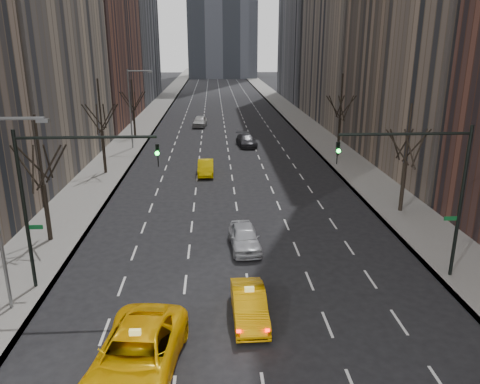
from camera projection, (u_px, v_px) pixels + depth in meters
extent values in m
cube|color=slate|center=(151.00, 117.00, 78.85)|extent=(4.50, 320.00, 0.15)
cube|color=slate|center=(294.00, 116.00, 80.17)|extent=(4.50, 320.00, 0.15)
cylinder|color=black|center=(47.00, 213.00, 28.83)|extent=(0.28, 0.28, 3.57)
cylinder|color=black|center=(39.00, 151.00, 27.64)|extent=(0.16, 0.16, 4.25)
cylinder|color=black|center=(48.00, 162.00, 28.73)|extent=(0.42, 1.80, 2.52)
cylinder|color=black|center=(56.00, 164.00, 28.24)|extent=(1.74, 0.72, 2.52)
cylinder|color=black|center=(49.00, 167.00, 27.42)|extent=(1.46, 1.25, 2.52)
cylinder|color=black|center=(33.00, 169.00, 27.10)|extent=(0.42, 1.80, 2.52)
cylinder|color=black|center=(25.00, 167.00, 27.59)|extent=(1.74, 0.72, 2.52)
cylinder|color=black|center=(33.00, 163.00, 28.40)|extent=(1.46, 1.25, 2.52)
cylinder|color=black|center=(104.00, 152.00, 43.98)|extent=(0.28, 0.28, 3.99)
cylinder|color=black|center=(100.00, 105.00, 42.66)|extent=(0.16, 0.16, 4.75)
cylinder|color=black|center=(105.00, 116.00, 43.82)|extent=(0.42, 1.80, 2.52)
cylinder|color=black|center=(110.00, 117.00, 43.33)|extent=(1.74, 0.72, 2.52)
cylinder|color=black|center=(107.00, 119.00, 42.52)|extent=(1.46, 1.25, 2.52)
cylinder|color=black|center=(97.00, 119.00, 42.19)|extent=(0.42, 1.80, 2.52)
cylinder|color=black|center=(91.00, 118.00, 42.68)|extent=(1.74, 0.72, 2.52)
cylinder|color=black|center=(95.00, 117.00, 43.50)|extent=(1.46, 1.25, 2.52)
cylinder|color=black|center=(134.00, 124.00, 61.20)|extent=(0.28, 0.28, 3.36)
cylinder|color=black|center=(132.00, 95.00, 60.09)|extent=(0.16, 0.16, 4.00)
cylinder|color=black|center=(135.00, 101.00, 61.14)|extent=(0.42, 1.80, 2.52)
cylinder|color=black|center=(140.00, 101.00, 60.65)|extent=(1.74, 0.72, 2.52)
cylinder|color=black|center=(137.00, 102.00, 59.83)|extent=(1.46, 1.25, 2.52)
cylinder|color=black|center=(131.00, 102.00, 59.51)|extent=(0.42, 1.80, 2.52)
cylinder|color=black|center=(126.00, 102.00, 60.00)|extent=(1.74, 0.72, 2.52)
cylinder|color=black|center=(128.00, 101.00, 60.81)|extent=(1.46, 1.25, 2.52)
cylinder|color=black|center=(403.00, 187.00, 33.93)|extent=(0.28, 0.28, 3.57)
cylinder|color=black|center=(408.00, 134.00, 32.75)|extent=(0.16, 0.16, 4.25)
cylinder|color=black|center=(404.00, 144.00, 33.83)|extent=(0.42, 1.80, 2.52)
cylinder|color=black|center=(417.00, 145.00, 33.34)|extent=(1.74, 0.72, 2.52)
cylinder|color=black|center=(419.00, 148.00, 32.53)|extent=(1.46, 1.25, 2.52)
cylinder|color=black|center=(410.00, 149.00, 32.20)|extent=(0.42, 1.80, 2.52)
cylinder|color=black|center=(397.00, 147.00, 32.69)|extent=(1.74, 0.72, 2.52)
cylinder|color=black|center=(395.00, 145.00, 33.51)|extent=(1.46, 1.25, 2.52)
cylinder|color=black|center=(339.00, 137.00, 50.99)|extent=(0.28, 0.28, 3.99)
cylinder|color=black|center=(341.00, 96.00, 49.67)|extent=(0.16, 0.16, 4.75)
cylinder|color=black|center=(340.00, 106.00, 50.83)|extent=(0.42, 1.80, 2.52)
cylinder|color=black|center=(347.00, 107.00, 50.34)|extent=(1.74, 0.72, 2.52)
cylinder|color=black|center=(348.00, 108.00, 49.52)|extent=(1.46, 1.25, 2.52)
cylinder|color=black|center=(341.00, 108.00, 49.20)|extent=(0.42, 1.80, 2.52)
cylinder|color=black|center=(334.00, 108.00, 49.69)|extent=(1.74, 0.72, 2.52)
cylinder|color=black|center=(333.00, 107.00, 50.50)|extent=(1.46, 1.25, 2.52)
cylinder|color=black|center=(25.00, 212.00, 22.51)|extent=(0.18, 0.18, 8.00)
cylinder|color=black|center=(86.00, 137.00, 21.60)|extent=(6.50, 0.14, 0.14)
imported|color=black|center=(158.00, 155.00, 22.04)|extent=(0.18, 0.22, 1.10)
sphere|color=#0CFF33|center=(157.00, 153.00, 21.83)|extent=(0.20, 0.20, 0.20)
cube|color=#0C5926|center=(36.00, 227.00, 22.78)|extent=(0.70, 0.04, 0.22)
cylinder|color=black|center=(461.00, 204.00, 23.68)|extent=(0.18, 0.18, 8.00)
cylinder|color=black|center=(405.00, 134.00, 22.41)|extent=(6.50, 0.14, 0.14)
imported|color=black|center=(337.00, 153.00, 22.51)|extent=(0.18, 0.22, 1.10)
sphere|color=#0CFF33|center=(339.00, 151.00, 22.29)|extent=(0.20, 0.20, 0.20)
cube|color=#0C5926|center=(451.00, 218.00, 23.90)|extent=(0.70, 0.04, 0.22)
cylinder|color=slate|center=(12.00, 118.00, 19.20)|extent=(2.60, 0.14, 0.14)
cube|color=slate|center=(43.00, 121.00, 19.30)|extent=(0.50, 0.22, 0.15)
cylinder|color=slate|center=(130.00, 109.00, 53.73)|extent=(0.16, 0.16, 9.00)
cylinder|color=slate|center=(139.00, 71.00, 52.50)|extent=(2.60, 0.14, 0.14)
cube|color=slate|center=(150.00, 72.00, 52.59)|extent=(0.50, 0.22, 0.15)
imported|color=#FFBD05|center=(136.00, 356.00, 17.22)|extent=(3.72, 6.76, 1.79)
imported|color=#EA9F04|center=(249.00, 305.00, 20.94)|extent=(1.57, 4.26, 1.39)
imported|color=#ADAFB6|center=(244.00, 237.00, 28.23)|extent=(1.98, 4.36, 1.45)
imported|color=yellow|center=(206.00, 167.00, 44.24)|extent=(1.46, 4.19, 1.38)
imported|color=#2B2A2F|center=(246.00, 140.00, 56.47)|extent=(2.59, 5.08, 1.41)
imported|color=#BDBDBD|center=(200.00, 121.00, 69.76)|extent=(2.34, 4.86, 1.60)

